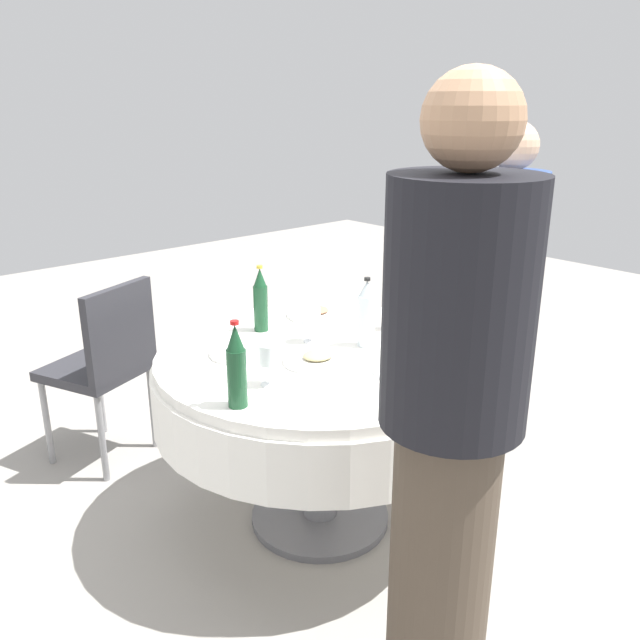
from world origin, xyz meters
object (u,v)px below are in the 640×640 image
wine_glass_front (443,325)px  wine_glass_north (269,356)px  wine_glass_south (311,318)px  person_far (450,430)px  chair_north (107,358)px  bottle_dark_green_inner (261,301)px  plate_mid (316,313)px  plate_near (318,359)px  plate_east (239,352)px  person_inner (501,286)px  bottle_clear_far (366,314)px  dining_table (320,389)px  bottle_dark_green_right (237,367)px  bottle_brown_south (399,300)px

wine_glass_front → wine_glass_north: (0.70, -0.16, 0.01)m
wine_glass_south → wine_glass_front: size_ratio=1.06×
person_far → chair_north: 1.92m
bottle_dark_green_inner → wine_glass_front: bottle_dark_green_inner is taller
bottle_dark_green_inner → plate_mid: bottle_dark_green_inner is taller
chair_north → plate_mid: bearing=-66.9°
plate_near → wine_glass_south: bearing=-124.4°
bottle_dark_green_inner → chair_north: (0.39, -0.67, -0.35)m
wine_glass_south → plate_east: size_ratio=0.63×
wine_glass_front → person_inner: bearing=-164.3°
bottle_clear_far → dining_table: bearing=-20.6°
bottle_clear_far → bottle_dark_green_right: bearing=8.7°
person_inner → wine_glass_north: bearing=-84.4°
dining_table → bottle_clear_far: size_ratio=4.66×
wine_glass_front → plate_east: wine_glass_front is taller
wine_glass_north → bottle_dark_green_inner: bearing=-124.0°
wine_glass_north → plate_east: bearing=-105.7°
bottle_clear_far → wine_glass_front: bearing=134.5°
plate_mid → plate_east: 0.54m
wine_glass_front → person_inner: size_ratio=0.08×
wine_glass_front → person_far: person_far is taller
dining_table → bottle_clear_far: (-0.18, 0.07, 0.28)m
bottle_dark_green_inner → chair_north: 0.85m
dining_table → person_far: bearing=67.0°
plate_east → wine_glass_north: bearing=74.3°
plate_east → bottle_dark_green_right: bearing=54.6°
plate_mid → person_inner: (-0.80, 0.41, 0.06)m
bottle_dark_green_right → bottle_brown_south: bearing=-171.0°
bottle_dark_green_inner → plate_east: bearing=35.5°
bottle_dark_green_right → chair_north: size_ratio=0.32×
wine_glass_front → person_far: size_ratio=0.08×
bottle_brown_south → plate_mid: bottle_brown_south is taller
bottle_clear_far → bottle_dark_green_right: size_ratio=0.97×
person_far → wine_glass_north: bearing=-70.5°
plate_mid → plate_east: (0.52, 0.15, -0.00)m
bottle_brown_south → chair_north: bottle_brown_south is taller
plate_mid → wine_glass_front: bearing=100.0°
person_inner → person_far: (1.44, 0.80, 0.08)m
bottle_dark_green_right → wine_glass_front: bearing=173.2°
wine_glass_south → plate_mid: wine_glass_south is taller
wine_glass_south → wine_glass_front: wine_glass_south is taller
bottle_brown_south → wine_glass_front: (0.03, 0.25, -0.03)m
dining_table → bottle_dark_green_right: bearing=19.0°
dining_table → wine_glass_front: size_ratio=9.69×
wine_glass_front → plate_east: (0.62, -0.45, -0.08)m
bottle_dark_green_right → plate_near: 0.45m
chair_north → plate_near: bearing=-94.8°
dining_table → wine_glass_south: (-0.05, -0.10, 0.25)m
plate_east → bottle_clear_far: bearing=149.6°
wine_glass_south → person_inner: 1.04m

